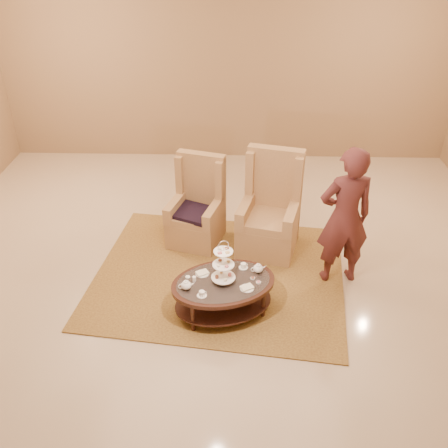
{
  "coord_description": "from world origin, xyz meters",
  "views": [
    {
      "loc": [
        0.2,
        -4.74,
        3.93
      ],
      "look_at": [
        0.05,
        0.2,
        0.83
      ],
      "focal_mm": 40.0,
      "sensor_mm": 36.0,
      "label": 1
    }
  ],
  "objects_px": {
    "armchair_right": "(270,217)",
    "armchair_left": "(198,213)",
    "tea_table": "(223,287)",
    "person": "(345,218)"
  },
  "relations": [
    {
      "from": "armchair_right",
      "to": "armchair_left",
      "type": "bearing_deg",
      "value": -174.28
    },
    {
      "from": "tea_table",
      "to": "armchair_left",
      "type": "xyz_separation_m",
      "value": [
        -0.4,
        1.51,
        0.06
      ]
    },
    {
      "from": "armchair_left",
      "to": "person",
      "type": "xyz_separation_m",
      "value": [
        1.81,
        -0.84,
        0.48
      ]
    },
    {
      "from": "tea_table",
      "to": "person",
      "type": "relative_size",
      "value": 0.77
    },
    {
      "from": "armchair_left",
      "to": "armchair_right",
      "type": "height_order",
      "value": "armchair_right"
    },
    {
      "from": "tea_table",
      "to": "armchair_right",
      "type": "relative_size",
      "value": 1.0
    },
    {
      "from": "armchair_left",
      "to": "person",
      "type": "height_order",
      "value": "person"
    },
    {
      "from": "armchair_left",
      "to": "tea_table",
      "type": "bearing_deg",
      "value": -59.07
    },
    {
      "from": "tea_table",
      "to": "armchair_right",
      "type": "bearing_deg",
      "value": 49.09
    },
    {
      "from": "armchair_right",
      "to": "tea_table",
      "type": "bearing_deg",
      "value": -98.93
    }
  ]
}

